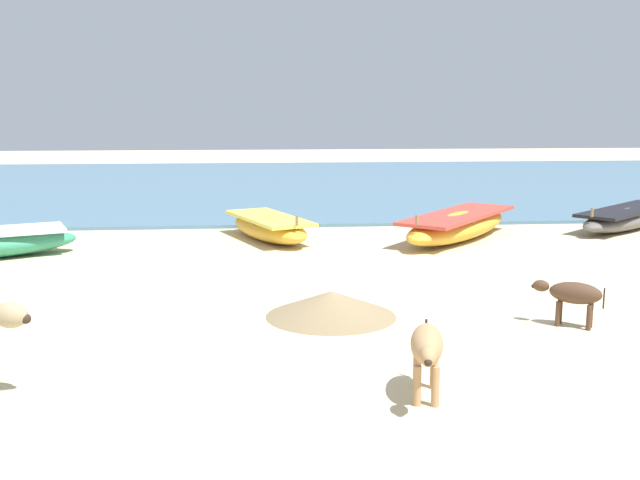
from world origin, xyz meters
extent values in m
plane|color=beige|center=(0.00, 0.00, 0.00)|extent=(80.00, 80.00, 0.00)
cube|color=slate|center=(0.00, 17.00, 0.04)|extent=(60.00, 20.00, 0.08)
ellipsoid|color=gold|center=(3.15, 5.17, 0.28)|extent=(3.62, 4.10, 0.57)
cube|color=#CC3F33|center=(3.15, 5.17, 0.53)|extent=(3.28, 3.68, 0.07)
cube|color=olive|center=(2.94, 4.92, 0.44)|extent=(0.85, 0.71, 0.04)
cylinder|color=olive|center=(1.90, 3.62, 0.67)|extent=(0.06, 0.06, 0.20)
ellipsoid|color=gold|center=(-0.92, 5.44, 0.25)|extent=(2.11, 3.25, 0.51)
cube|color=#EAD84C|center=(-0.92, 5.44, 0.47)|extent=(1.96, 2.90, 0.07)
cube|color=olive|center=(-0.84, 5.23, 0.40)|extent=(0.87, 0.44, 0.04)
cylinder|color=olive|center=(-0.40, 4.13, 0.61)|extent=(0.06, 0.06, 0.20)
ellipsoid|color=#5B5651|center=(7.50, 6.21, 0.24)|extent=(3.81, 3.45, 0.48)
cube|color=black|center=(7.50, 6.21, 0.45)|extent=(3.41, 3.11, 0.07)
cube|color=olive|center=(7.26, 6.01, 0.37)|extent=(0.64, 0.72, 0.04)
cylinder|color=olive|center=(6.04, 4.96, 0.58)|extent=(0.06, 0.06, 0.20)
ellipsoid|color=tan|center=(-3.57, -3.09, 0.83)|extent=(0.40, 0.30, 0.26)
sphere|color=#2D2119|center=(-3.42, -3.13, 0.80)|extent=(0.12, 0.12, 0.10)
ellipsoid|color=tan|center=(0.45, -3.43, 0.54)|extent=(0.48, 0.84, 0.35)
ellipsoid|color=tan|center=(0.34, -3.95, 0.60)|extent=(0.21, 0.29, 0.19)
sphere|color=#2D2119|center=(0.31, -4.06, 0.58)|extent=(0.09, 0.09, 0.07)
cylinder|color=tan|center=(0.49, -3.68, 0.20)|extent=(0.08, 0.08, 0.40)
cylinder|color=tan|center=(0.32, -3.64, 0.20)|extent=(0.08, 0.08, 0.40)
cylinder|color=tan|center=(0.58, -3.23, 0.20)|extent=(0.08, 0.08, 0.40)
cylinder|color=tan|center=(0.41, -3.19, 0.20)|extent=(0.08, 0.08, 0.40)
cylinder|color=#2D2119|center=(0.54, -3.03, 0.51)|extent=(0.03, 0.03, 0.32)
ellipsoid|color=#4C3323|center=(2.90, -1.30, 0.45)|extent=(0.70, 0.57, 0.29)
ellipsoid|color=#4C3323|center=(2.53, -1.06, 0.50)|extent=(0.25, 0.23, 0.16)
sphere|color=#2D2119|center=(2.45, -1.01, 0.48)|extent=(0.08, 0.08, 0.06)
cylinder|color=#4C3323|center=(2.70, -1.26, 0.16)|extent=(0.07, 0.07, 0.33)
cylinder|color=#4C3323|center=(2.78, -1.13, 0.16)|extent=(0.07, 0.07, 0.33)
cylinder|color=#4C3323|center=(3.03, -1.46, 0.16)|extent=(0.07, 0.07, 0.33)
cylinder|color=#4C3323|center=(3.10, -1.34, 0.16)|extent=(0.07, 0.07, 0.33)
cylinder|color=#2D2119|center=(3.20, -1.48, 0.42)|extent=(0.02, 0.02, 0.27)
cone|color=#7A6647|center=(-0.19, -0.55, 0.18)|extent=(1.85, 1.85, 0.35)
camera|label=1|loc=(-1.18, -10.15, 2.80)|focal=41.13mm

